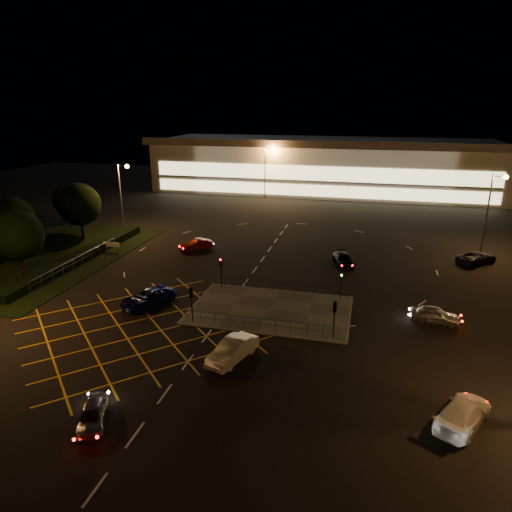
% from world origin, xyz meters
% --- Properties ---
extents(ground, '(180.00, 180.00, 0.00)m').
position_xyz_m(ground, '(0.00, 0.00, 0.00)').
color(ground, black).
rests_on(ground, ground).
extents(pedestrian_island, '(14.00, 9.00, 0.12)m').
position_xyz_m(pedestrian_island, '(2.00, -2.00, 0.06)').
color(pedestrian_island, '#4C4944').
rests_on(pedestrian_island, ground).
extents(grass_verge, '(18.00, 30.00, 0.08)m').
position_xyz_m(grass_verge, '(-28.00, 6.00, 0.04)').
color(grass_verge, black).
rests_on(grass_verge, ground).
extents(hedge, '(2.00, 26.00, 1.00)m').
position_xyz_m(hedge, '(-23.00, 6.00, 0.50)').
color(hedge, black).
rests_on(hedge, ground).
extents(supermarket, '(72.00, 26.50, 10.50)m').
position_xyz_m(supermarket, '(0.00, 61.95, 5.31)').
color(supermarket, beige).
rests_on(supermarket, ground).
extents(streetlight_nw, '(1.78, 0.56, 10.03)m').
position_xyz_m(streetlight_nw, '(-23.56, 18.00, 6.56)').
color(streetlight_nw, slate).
rests_on(streetlight_nw, ground).
extents(streetlight_ne, '(1.78, 0.56, 10.03)m').
position_xyz_m(streetlight_ne, '(24.44, 20.00, 6.56)').
color(streetlight_ne, slate).
rests_on(streetlight_ne, ground).
extents(streetlight_far_left, '(1.78, 0.56, 10.03)m').
position_xyz_m(streetlight_far_left, '(-9.56, 48.00, 6.56)').
color(streetlight_far_left, slate).
rests_on(streetlight_far_left, ground).
extents(streetlight_far_right, '(1.78, 0.56, 10.03)m').
position_xyz_m(streetlight_far_right, '(30.44, 50.00, 6.56)').
color(streetlight_far_right, slate).
rests_on(streetlight_far_right, ground).
extents(signal_sw, '(0.28, 0.30, 3.15)m').
position_xyz_m(signal_sw, '(-4.00, -5.99, 2.37)').
color(signal_sw, black).
rests_on(signal_sw, pedestrian_island).
extents(signal_se, '(0.28, 0.30, 3.15)m').
position_xyz_m(signal_se, '(8.00, -5.99, 2.37)').
color(signal_se, black).
rests_on(signal_se, pedestrian_island).
extents(signal_nw, '(0.28, 0.30, 3.15)m').
position_xyz_m(signal_nw, '(-4.00, 1.99, 2.37)').
color(signal_nw, black).
rests_on(signal_nw, pedestrian_island).
extents(signal_ne, '(0.28, 0.30, 3.15)m').
position_xyz_m(signal_ne, '(8.00, 1.99, 2.37)').
color(signal_ne, black).
rests_on(signal_ne, pedestrian_island).
extents(tree_b, '(5.40, 5.40, 7.35)m').
position_xyz_m(tree_b, '(-32.00, 6.00, 4.64)').
color(tree_b, black).
rests_on(tree_b, ground).
extents(tree_c, '(5.76, 5.76, 7.84)m').
position_xyz_m(tree_c, '(-28.00, 14.00, 4.95)').
color(tree_c, black).
rests_on(tree_c, ground).
extents(tree_d, '(4.68, 4.68, 6.37)m').
position_xyz_m(tree_d, '(-34.00, 20.00, 4.02)').
color(tree_d, black).
rests_on(tree_d, ground).
extents(tree_e, '(5.40, 5.40, 7.35)m').
position_xyz_m(tree_e, '(-26.00, 0.00, 4.64)').
color(tree_e, black).
rests_on(tree_e, ground).
extents(car_near_silver, '(2.90, 4.10, 1.30)m').
position_xyz_m(car_near_silver, '(-4.83, -19.71, 0.65)').
color(car_near_silver, '#A3A4AA').
rests_on(car_near_silver, ground).
extents(car_queue_white, '(3.09, 5.02, 1.56)m').
position_xyz_m(car_queue_white, '(1.07, -10.92, 0.78)').
color(car_queue_white, silver).
rests_on(car_queue_white, ground).
extents(car_left_blue, '(4.52, 5.86, 1.48)m').
position_xyz_m(car_left_blue, '(-9.35, -3.64, 0.74)').
color(car_left_blue, '#0E1954').
rests_on(car_left_blue, ground).
extents(car_far_dkgrey, '(3.11, 5.00, 1.35)m').
position_xyz_m(car_far_dkgrey, '(7.60, 12.02, 0.68)').
color(car_far_dkgrey, black).
rests_on(car_far_dkgrey, ground).
extents(car_right_silver, '(4.22, 1.99, 1.39)m').
position_xyz_m(car_right_silver, '(16.24, -0.89, 0.70)').
color(car_right_silver, silver).
rests_on(car_right_silver, ground).
extents(car_circ_red, '(4.03, 4.12, 1.41)m').
position_xyz_m(car_circ_red, '(-11.10, 13.37, 0.70)').
color(car_circ_red, maroon).
rests_on(car_circ_red, ground).
extents(car_east_grey, '(5.39, 5.30, 1.44)m').
position_xyz_m(car_east_grey, '(22.83, 16.51, 0.72)').
color(car_east_grey, black).
rests_on(car_east_grey, ground).
extents(car_approach_white, '(4.32, 5.45, 1.48)m').
position_xyz_m(car_approach_white, '(16.24, -14.49, 0.74)').
color(car_approach_white, '#BABABA').
rests_on(car_approach_white, ground).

